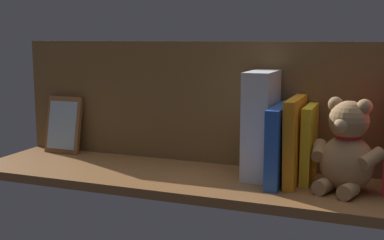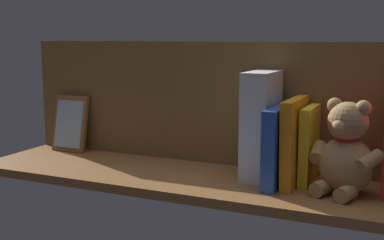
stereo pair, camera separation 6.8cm
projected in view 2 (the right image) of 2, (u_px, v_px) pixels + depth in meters
The scene contains 8 objects.
ground_plane at pixel (192, 179), 124.16cm from camera, with size 112.75×30.85×2.20cm, color brown.
shelf_back_panel at pixel (213, 103), 133.17cm from camera, with size 112.75×1.50×32.40cm, color brown.
teddy_bear at pixel (346, 152), 107.62cm from camera, with size 15.82×15.61×20.58cm.
book_3 at pixel (309, 145), 116.11cm from camera, with size 2.19×13.32×17.78cm, color yellow.
book_4 at pixel (295, 141), 115.09cm from camera, with size 2.52×17.88×19.72cm, color orange.
book_5 at pixel (279, 145), 115.71cm from camera, with size 3.06×19.85×17.96cm, color blue.
dictionary_thick_white at pixel (261, 125), 119.53cm from camera, with size 6.29×14.53×25.54cm, color silver.
picture_frame_leaning at pixel (70, 124), 149.13cm from camera, with size 11.10×4.70×16.49cm.
Camera 2 is at (-49.97, 109.26, 33.44)cm, focal length 47.08 mm.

